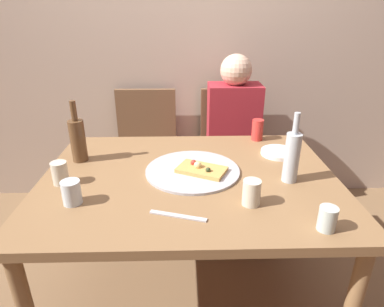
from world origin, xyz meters
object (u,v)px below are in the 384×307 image
pizza_slice_last (201,169)px  beer_bottle (78,139)px  dining_table (189,190)px  plate_stack (279,153)px  pizza_tray (193,171)px  wine_bottle (292,156)px  soda_can (257,130)px  table_knife (178,216)px  tumbler_far (327,219)px  tumbler_near (251,193)px  chair_left (146,145)px  chair_right (231,144)px  short_glass (60,173)px  wine_glass (72,192)px  guest_in_sweater (235,135)px

pizza_slice_last → beer_bottle: bearing=164.8°
dining_table → plate_stack: 0.54m
pizza_tray → wine_bottle: (0.43, -0.10, 0.11)m
soda_can → beer_bottle: bearing=-164.8°
pizza_tray → table_knife: bearing=-100.1°
beer_bottle → tumbler_far: (1.02, -0.60, -0.07)m
tumbler_near → chair_left: (-0.54, 1.16, -0.27)m
table_knife → chair_right: bearing=90.0°
short_glass → plate_stack: 1.08m
short_glass → table_knife: 0.59m
pizza_slice_last → wine_glass: (-0.52, -0.24, 0.02)m
table_knife → short_glass: bearing=169.6°
soda_can → chair_left: 0.89m
guest_in_sweater → chair_right: bearing=-90.0°
tumbler_far → chair_right: (-0.14, 1.32, -0.26)m
wine_bottle → beer_bottle: size_ratio=1.02×
beer_bottle → tumbler_near: 0.90m
short_glass → wine_bottle: bearing=0.0°
wine_glass → chair_right: size_ratio=0.11×
pizza_tray → table_knife: pizza_tray is taller
chair_left → tumbler_near: bearing=115.1°
guest_in_sweater → pizza_slice_last: bearing=69.8°
pizza_slice_last → table_knife: size_ratio=1.16×
soda_can → pizza_slice_last: bearing=-129.5°
soda_can → wine_bottle: bearing=-85.3°
wine_bottle → guest_in_sweater: 0.85m
pizza_slice_last → tumbler_far: (0.41, -0.43, 0.02)m
wine_glass → chair_right: bearing=54.9°
beer_bottle → chair_right: size_ratio=0.34×
tumbler_near → wine_glass: tumbler_near is taller
beer_bottle → chair_left: size_ratio=0.34×
tumbler_far → pizza_slice_last: bearing=133.7°
tumbler_near → plate_stack: bearing=63.3°
wine_bottle → soda_can: (-0.04, 0.50, -0.06)m
dining_table → beer_bottle: size_ratio=4.37×
pizza_tray → table_knife: (-0.06, -0.36, -0.00)m
soda_can → tumbler_near: bearing=-103.6°
beer_bottle → tumbler_near: size_ratio=2.98×
pizza_tray → short_glass: (-0.58, -0.10, 0.05)m
plate_stack → chair_left: 1.06m
wine_glass → chair_right: chair_right is taller
wine_glass → plate_stack: size_ratio=0.52×
beer_bottle → chair_left: bearing=71.2°
dining_table → short_glass: size_ratio=13.27×
pizza_slice_last → short_glass: 0.63m
pizza_tray → beer_bottle: size_ratio=1.44×
wine_bottle → guest_in_sweater: size_ratio=0.27×
table_knife → chair_right: chair_right is taller
dining_table → table_knife: bearing=-98.4°
pizza_tray → wine_glass: (-0.48, -0.26, 0.04)m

